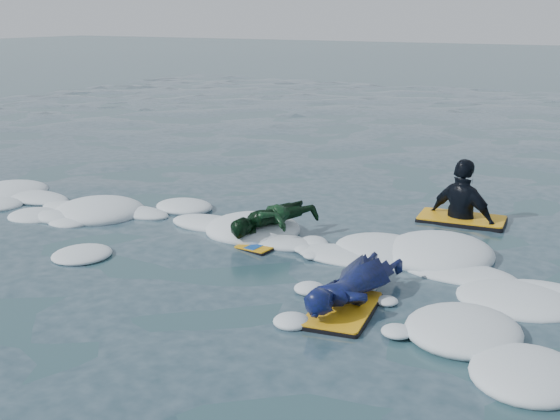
# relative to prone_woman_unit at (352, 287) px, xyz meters

# --- Properties ---
(ground) EXTENTS (120.00, 120.00, 0.00)m
(ground) POSITION_rel_prone_woman_unit_xyz_m (-2.13, -0.18, -0.20)
(ground) COLOR #1C3943
(ground) RESTS_ON ground
(foam_band) EXTENTS (12.00, 3.10, 0.30)m
(foam_band) POSITION_rel_prone_woman_unit_xyz_m (-2.13, 0.85, -0.20)
(foam_band) COLOR white
(foam_band) RESTS_ON ground
(prone_woman_unit) EXTENTS (0.71, 1.59, 0.40)m
(prone_woman_unit) POSITION_rel_prone_woman_unit_xyz_m (0.00, 0.00, 0.00)
(prone_woman_unit) COLOR black
(prone_woman_unit) RESTS_ON ground
(prone_child_unit) EXTENTS (1.02, 1.33, 0.47)m
(prone_child_unit) POSITION_rel_prone_woman_unit_xyz_m (-1.67, 1.38, 0.03)
(prone_child_unit) COLOR black
(prone_child_unit) RESTS_ON ground
(waiting_rider_unit) EXTENTS (1.22, 0.75, 1.74)m
(waiting_rider_unit) POSITION_rel_prone_woman_unit_xyz_m (0.18, 3.35, -0.18)
(waiting_rider_unit) COLOR black
(waiting_rider_unit) RESTS_ON ground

